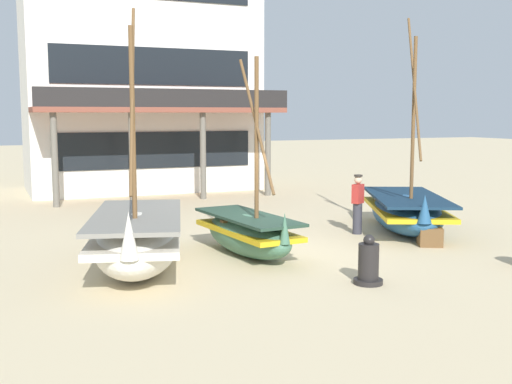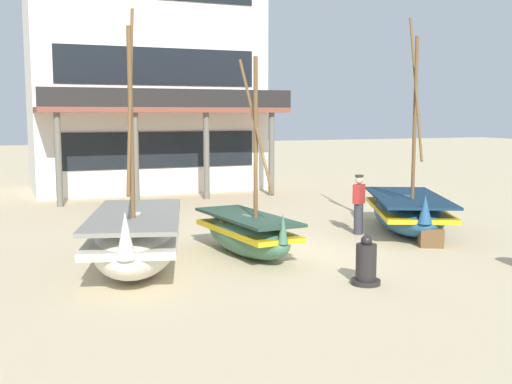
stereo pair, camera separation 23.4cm
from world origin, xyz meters
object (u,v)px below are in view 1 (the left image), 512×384
at_px(fishing_boat_far_right, 248,233).
at_px(harbor_building_main, 140,71).
at_px(fishing_boat_centre_large, 407,211).
at_px(cargo_crate, 430,236).
at_px(fisherman_by_hull, 358,205).
at_px(fishing_boat_near_left, 137,239).
at_px(capstan_winch, 368,264).

bearing_deg(fishing_boat_far_right, harbor_building_main, 86.77).
distance_m(fishing_boat_centre_large, harbor_building_main, 15.12).
bearing_deg(cargo_crate, fishing_boat_centre_large, 70.78).
distance_m(fishing_boat_far_right, fisherman_by_hull, 4.11).
xyz_separation_m(fishing_boat_near_left, fishing_boat_far_right, (2.77, 0.47, -0.14)).
bearing_deg(harbor_building_main, fishing_boat_far_right, -93.23).
bearing_deg(cargo_crate, fishing_boat_far_right, 170.29).
bearing_deg(fishing_boat_centre_large, capstan_winch, -133.38).
height_order(fishing_boat_far_right, capstan_winch, fishing_boat_far_right).
bearing_deg(fisherman_by_hull, capstan_winch, -119.86).
bearing_deg(harbor_building_main, cargo_crate, -75.85).
bearing_deg(capstan_winch, fisherman_by_hull, 60.14).
distance_m(capstan_winch, harbor_building_main, 18.70).
bearing_deg(fishing_boat_far_right, fishing_boat_centre_large, 11.43).
distance_m(fishing_boat_near_left, fishing_boat_far_right, 2.82).
bearing_deg(cargo_crate, capstan_winch, -144.38).
relative_size(fishing_boat_near_left, fishing_boat_far_right, 1.20).
distance_m(fishing_boat_near_left, fishing_boat_centre_large, 8.33).
xyz_separation_m(fisherman_by_hull, harbor_building_main, (-3.06, 13.40, 4.46)).
relative_size(fishing_boat_near_left, fishing_boat_centre_large, 0.92).
xyz_separation_m(fishing_boat_centre_large, fisherman_by_hull, (-1.52, 0.22, 0.25)).
relative_size(fishing_boat_near_left, fisherman_by_hull, 3.33).
bearing_deg(capstan_winch, fishing_boat_near_left, 144.33).
bearing_deg(fisherman_by_hull, cargo_crate, -68.08).
distance_m(fishing_boat_centre_large, fishing_boat_far_right, 5.52).
height_order(capstan_winch, harbor_building_main, harbor_building_main).
height_order(fishing_boat_near_left, harbor_building_main, harbor_building_main).
relative_size(fishing_boat_centre_large, fishing_boat_far_right, 1.31).
relative_size(fishing_boat_near_left, cargo_crate, 9.66).
bearing_deg(fishing_boat_centre_large, harbor_building_main, 108.59).
xyz_separation_m(fishing_boat_near_left, fishing_boat_centre_large, (8.18, 1.56, -0.11)).
distance_m(capstan_winch, cargo_crate, 4.33).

